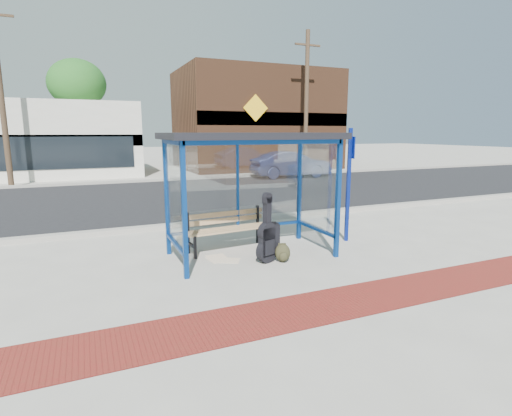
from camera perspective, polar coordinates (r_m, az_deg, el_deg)
name	(u,v)px	position (r m, az deg, el deg)	size (l,w,h in m)	color
ground	(251,255)	(8.06, -0.66, -6.77)	(120.00, 120.00, 0.00)	#B2ADA0
brick_paver_strip	(322,306)	(5.90, 9.39, -13.67)	(60.00, 1.00, 0.01)	maroon
curb_near	(210,223)	(10.68, -6.66, -2.09)	(60.00, 0.25, 0.12)	gray
street_asphalt	(171,197)	(15.57, -12.06, 1.60)	(60.00, 10.00, 0.00)	black
curb_far	(150,180)	(20.54, -14.89, 3.83)	(60.00, 0.25, 0.12)	gray
far_sidewalk	(145,178)	(22.42, -15.61, 4.21)	(60.00, 4.00, 0.01)	#B2ADA0
bus_shelter	(250,151)	(7.75, -0.90, 8.14)	(3.30, 1.80, 2.42)	navy
storefront_brown	(255,120)	(27.84, -0.10, 12.41)	(10.00, 7.08, 6.40)	#59331E
tree_mid	(77,84)	(29.25, -24.21, 15.84)	(3.60, 3.60, 7.03)	#4C3826
tree_right	(290,93)	(33.07, 4.88, 16.03)	(3.60, 3.60, 7.03)	#4C3826
utility_pole_west	(1,92)	(20.78, -32.67, 13.79)	(1.60, 0.24, 8.00)	#4C3826
utility_pole_east	(306,102)	(23.78, 7.21, 14.79)	(1.60, 0.24, 8.00)	#4C3826
bench	(227,227)	(8.33, -4.18, -2.76)	(1.84, 0.61, 0.85)	black
guitar_bag	(267,239)	(7.50, 1.58, -4.43)	(0.48, 0.29, 1.26)	black
suitcase	(271,236)	(8.46, 2.20, -4.02)	(0.37, 0.28, 0.58)	black
backpack	(283,253)	(7.64, 3.84, -6.45)	(0.35, 0.33, 0.35)	black
sign_post	(349,179)	(9.07, 13.14, 4.10)	(0.14, 0.31, 2.52)	navy
newspaper_a	(216,257)	(8.00, -5.73, -6.93)	(0.37, 0.29, 0.01)	white
newspaper_b	(229,260)	(7.75, -3.93, -7.49)	(0.42, 0.33, 0.01)	white
newspaper_c	(217,259)	(7.84, -5.56, -7.29)	(0.43, 0.34, 0.01)	white
parked_car	(291,164)	(21.80, 4.97, 6.23)	(1.48, 4.25, 1.40)	#1B244C
fire_hydrant	(323,166)	(25.25, 9.61, 5.95)	(0.29, 0.19, 0.65)	#A8190C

